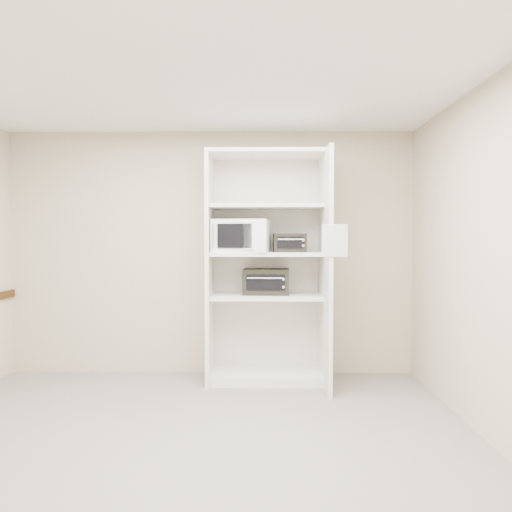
{
  "coord_description": "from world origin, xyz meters",
  "views": [
    {
      "loc": [
        0.57,
        -3.57,
        1.51
      ],
      "look_at": [
        0.51,
        1.31,
        1.34
      ],
      "focal_mm": 35.0,
      "sensor_mm": 36.0,
      "label": 1
    }
  ],
  "objects_px": {
    "microwave": "(242,236)",
    "shelving_unit": "(271,275)",
    "toaster_oven_upper": "(290,243)",
    "toaster_oven_lower": "(266,281)"
  },
  "relations": [
    {
      "from": "microwave",
      "to": "shelving_unit",
      "type": "bearing_deg",
      "value": 17.15
    },
    {
      "from": "shelving_unit",
      "to": "toaster_oven_upper",
      "type": "xyz_separation_m",
      "value": [
        0.2,
        0.01,
        0.34
      ]
    },
    {
      "from": "shelving_unit",
      "to": "toaster_oven_lower",
      "type": "distance_m",
      "value": 0.1
    },
    {
      "from": "shelving_unit",
      "to": "toaster_oven_upper",
      "type": "relative_size",
      "value": 7.09
    },
    {
      "from": "toaster_oven_upper",
      "to": "toaster_oven_lower",
      "type": "xyz_separation_m",
      "value": [
        -0.25,
        0.03,
        -0.41
      ]
    },
    {
      "from": "shelving_unit",
      "to": "microwave",
      "type": "bearing_deg",
      "value": -170.28
    },
    {
      "from": "shelving_unit",
      "to": "microwave",
      "type": "relative_size",
      "value": 4.25
    },
    {
      "from": "microwave",
      "to": "toaster_oven_lower",
      "type": "bearing_deg",
      "value": 27.42
    },
    {
      "from": "shelving_unit",
      "to": "toaster_oven_upper",
      "type": "bearing_deg",
      "value": 2.88
    },
    {
      "from": "shelving_unit",
      "to": "toaster_oven_lower",
      "type": "relative_size",
      "value": 4.99
    }
  ]
}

